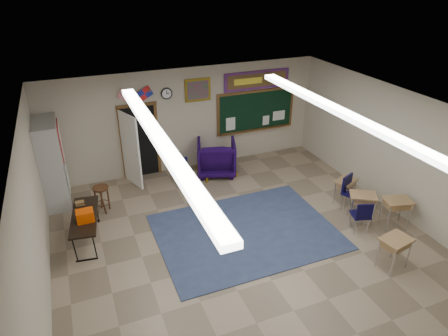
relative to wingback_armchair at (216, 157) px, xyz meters
name	(u,v)px	position (x,y,z in m)	size (l,w,h in m)	color
floor	(253,255)	(-0.63, -3.78, -0.50)	(9.00, 9.00, 0.00)	#86745C
back_wall	(187,120)	(-0.63, 0.72, 1.00)	(8.00, 0.04, 3.00)	#B1A98F
left_wall	(33,242)	(-4.63, -3.78, 1.00)	(0.04, 9.00, 3.00)	#B1A98F
right_wall	(413,160)	(3.37, -3.78, 1.00)	(0.04, 9.00, 3.00)	#B1A98F
ceiling	(259,122)	(-0.63, -3.78, 2.50)	(8.00, 9.00, 0.04)	beige
area_rug	(246,232)	(-0.43, -2.98, -0.49)	(4.00, 3.00, 0.02)	#334161
fluorescent_strips	(259,125)	(-0.63, -3.78, 2.44)	(3.86, 6.00, 0.10)	white
doorway	(137,144)	(-2.13, 0.57, 0.55)	(1.10, 0.89, 2.16)	black
chalkboard	(256,112)	(1.57, 0.68, 0.96)	(2.55, 0.14, 1.30)	brown
bulletin_board	(257,80)	(1.57, 0.69, 1.95)	(2.10, 0.05, 0.55)	#A0110D
framed_art_print	(198,90)	(-0.28, 0.69, 1.85)	(0.75, 0.05, 0.65)	olive
wall_clock	(167,93)	(-1.18, 0.69, 1.85)	(0.32, 0.05, 0.32)	black
wall_flags	(135,92)	(-2.03, 0.66, 1.98)	(1.16, 0.06, 0.70)	red
storage_cabinet	(52,163)	(-4.34, 0.07, 0.59)	(0.59, 1.25, 2.20)	#AAAAA5
wingback_armchair	(216,157)	(0.00, 0.00, 0.00)	(1.07, 1.11, 1.01)	black
student_chair_reading	(178,170)	(-1.19, -0.15, -0.09)	(0.41, 0.41, 0.82)	black
student_chair_desk_a	(360,216)	(2.00, -3.89, -0.10)	(0.41, 0.41, 0.82)	black
student_chair_desk_b	(353,194)	(2.39, -3.13, -0.05)	(0.46, 0.46, 0.92)	black
student_desk_front_left	(361,206)	(2.30, -3.58, -0.10)	(0.75, 0.70, 0.72)	#996F47
student_desk_front_right	(345,190)	(2.44, -2.76, -0.14)	(0.67, 0.61, 0.65)	#996F47
student_desk_back_left	(394,252)	(1.79, -5.17, -0.10)	(0.67, 0.55, 0.71)	#996F47
student_desk_back_right	(395,212)	(2.85, -4.07, -0.09)	(0.71, 0.60, 0.74)	#996F47
folding_table	(87,227)	(-3.81, -1.94, -0.14)	(0.75, 1.66, 0.91)	black
wooden_stool	(102,199)	(-3.34, -0.84, -0.15)	(0.39, 0.39, 0.68)	#4F2E17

